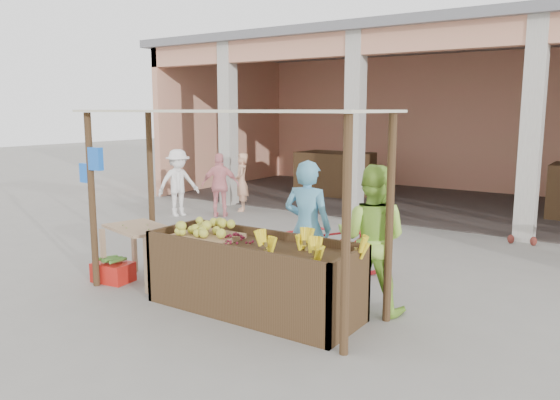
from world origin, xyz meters
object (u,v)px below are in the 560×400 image
Objects in this scene: motorcycle at (331,240)px; vendor_green at (372,235)px; side_table at (139,236)px; fruit_stall at (253,278)px; red_crate at (113,272)px; vendor_blue at (307,223)px.

vendor_green is at bearing -151.34° from motorcycle.
side_table is 3.23m from vendor_green.
red_crate is at bearing -175.06° from fruit_stall.
red_crate is at bearing 16.16° from vendor_blue.
motorcycle is (-0.01, 1.93, 0.08)m from fruit_stall.
motorcycle reaches higher than side_table.
vendor_blue is at bearing 77.46° from fruit_stall.
motorcycle is (1.95, 1.93, -0.18)m from side_table.
vendor_green is 1.69m from motorcycle.
vendor_green reaches higher than fruit_stall.
vendor_green reaches higher than side_table.
fruit_stall is 2.33× the size of side_table.
motorcycle reaches higher than fruit_stall.
fruit_stall is 1.39× the size of vendor_blue.
red_crate is 0.28× the size of vendor_green.
red_crate is (-0.34, -0.20, -0.52)m from side_table.
red_crate is 0.28× the size of vendor_blue.
fruit_stall is 1.50m from vendor_green.
vendor_blue is (2.51, 1.11, 0.80)m from red_crate.
vendor_blue reaches higher than red_crate.
motorcycle is at bearing 59.46° from side_table.
vendor_green is (0.95, -0.11, -0.01)m from vendor_blue.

